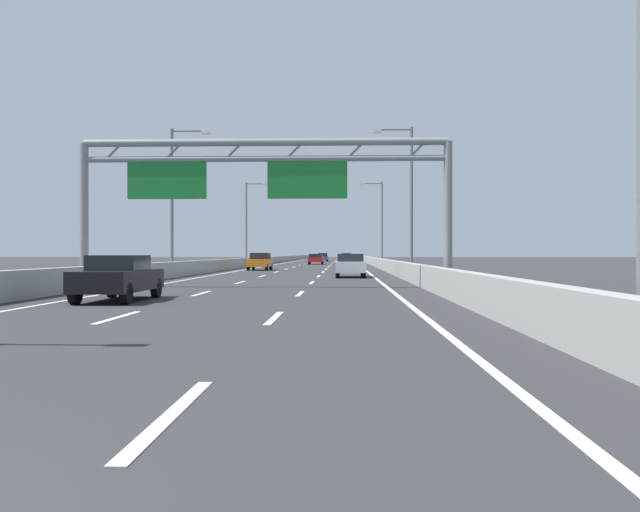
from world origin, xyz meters
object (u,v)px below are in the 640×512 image
red_car (316,259)px  sign_gantry (258,175)px  black_car (119,277)px  streetlamp_left_mid (175,192)px  orange_car (260,261)px  streetlamp_right_mid (408,191)px  streetlamp_right_far (380,218)px  streetlamp_left_far (248,218)px  green_car (346,257)px  blue_car (323,257)px  white_car (350,265)px

red_car → sign_gantry: bearing=-90.1°
black_car → streetlamp_left_mid: bearing=99.9°
orange_car → red_car: orange_car is taller
orange_car → red_car: size_ratio=0.98×
streetlamp_right_mid → streetlamp_right_far: bearing=90.0°
streetlamp_left_far → orange_car: 19.09m
sign_gantry → red_car: bearing=89.9°
streetlamp_left_far → black_car: streetlamp_left_far is taller
streetlamp_right_far → black_car: bearing=-101.4°
streetlamp_right_far → orange_car: 21.89m
sign_gantry → red_car: 57.63m
sign_gantry → green_car: sign_gantry is taller
streetlamp_right_far → blue_car: streetlamp_right_far is taller
streetlamp_right_far → white_car: size_ratio=2.16×
streetlamp_right_mid → black_car: size_ratio=2.29×
sign_gantry → streetlamp_left_far: streetlamp_left_far is taller
streetlamp_left_far → green_car: streetlamp_left_far is taller
streetlamp_right_mid → red_car: 44.18m
streetlamp_left_mid → orange_car: size_ratio=2.23×
blue_car → red_car: 29.76m
orange_car → green_car: 52.65m
streetlamp_left_far → streetlamp_right_far: same height
streetlamp_left_mid → streetlamp_right_mid: bearing=0.0°
streetlamp_right_mid → black_car: streetlamp_right_mid is taller
streetlamp_right_far → red_car: streetlamp_right_far is taller
white_car → streetlamp_right_mid: bearing=26.4°
sign_gantry → white_car: sign_gantry is taller
white_car → black_car: 21.54m
blue_car → black_car: bearing=-92.0°
white_car → orange_car: (-7.63, 16.36, 0.02)m
sign_gantry → streetlamp_right_far: size_ratio=1.68×
sign_gantry → streetlamp_left_far: size_ratio=1.68×
streetlamp_right_far → white_car: (-3.67, -34.52, -4.65)m
sign_gantry → orange_car: bearing=97.1°
sign_gantry → white_car: 13.67m
white_car → blue_car: 74.95m
streetlamp_right_far → sign_gantry: bearing=-99.4°
green_car → streetlamp_left_far: bearing=-108.4°
streetlamp_right_mid → orange_car: streetlamp_right_mid is taller
red_car → white_car: bearing=-84.9°
streetlamp_right_mid → blue_car: bearing=96.0°
blue_car → orange_car: bearing=-93.5°
streetlamp_right_mid → orange_car: 18.98m
streetlamp_right_far → red_car: 13.87m
blue_car → streetlamp_right_mid: bearing=-84.0°
red_car → black_car: bearing=-93.0°
red_car → streetlamp_left_mid: bearing=-99.5°
orange_car → blue_car: bearing=86.5°
sign_gantry → green_car: (4.12, 80.86, -4.04)m
black_car → green_car: 88.99m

